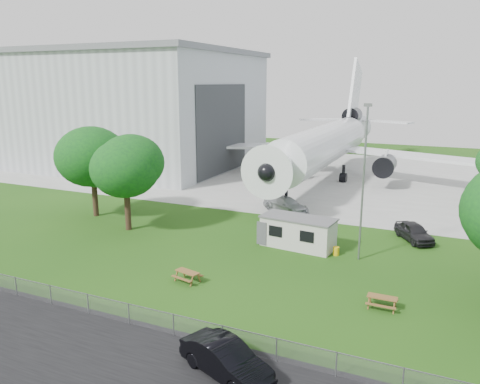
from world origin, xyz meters
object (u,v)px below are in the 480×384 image
at_px(picnic_west, 188,281).
at_px(car_centre_sedan, 226,359).
at_px(picnic_east, 381,308).
at_px(airliner, 326,143).
at_px(hangar, 120,107).
at_px(site_cabin, 298,232).

bearing_deg(picnic_west, car_centre_sedan, -36.78).
relative_size(picnic_east, car_centre_sedan, 0.36).
bearing_deg(airliner, picnic_west, -89.95).
relative_size(hangar, car_centre_sedan, 8.49).
bearing_deg(airliner, site_cabin, -80.23).
distance_m(hangar, picnic_east, 62.38).
xyz_separation_m(airliner, picnic_west, (0.03, -38.83, -5.27)).
xyz_separation_m(hangar, picnic_west, (36.00, -38.97, -9.41)).
height_order(airliner, car_centre_sedan, airliner).
relative_size(site_cabin, picnic_west, 3.82).
xyz_separation_m(hangar, picnic_east, (48.98, -37.46, -9.41)).
relative_size(picnic_west, car_centre_sedan, 0.36).
height_order(hangar, car_centre_sedan, hangar).
relative_size(airliner, picnic_west, 26.52).
distance_m(hangar, car_centre_sedan, 64.77).
bearing_deg(site_cabin, picnic_west, -116.43).
distance_m(picnic_west, car_centre_sedan, 11.19).
xyz_separation_m(picnic_east, car_centre_sedan, (-5.83, -10.07, 0.83)).
bearing_deg(picnic_east, car_centre_sedan, -119.93).
relative_size(site_cabin, picnic_east, 3.82).
xyz_separation_m(hangar, site_cabin, (40.95, -29.03, -8.09)).
height_order(hangar, picnic_west, hangar).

